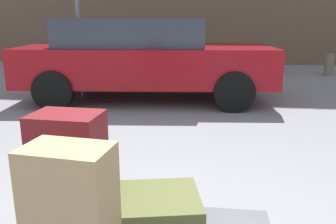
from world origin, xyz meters
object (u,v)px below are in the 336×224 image
at_px(bollard_kerb_near, 279,64).
at_px(suitcase_tan_stacked_top, 71,214).
at_px(suitcase_olive_front_right, 144,214).
at_px(bollard_kerb_mid, 329,65).
at_px(suitcase_maroon_rear_left, 70,168).
at_px(no_parking_sign, 78,12).
at_px(parked_car, 144,57).

bearing_deg(bollard_kerb_near, suitcase_tan_stacked_top, -105.72).
distance_m(suitcase_olive_front_right, bollard_kerb_near, 8.15).
bearing_deg(bollard_kerb_mid, suitcase_maroon_rear_left, -115.67).
bearing_deg(no_parking_sign, suitcase_maroon_rear_left, -69.93).
relative_size(suitcase_olive_front_right, suitcase_maroon_rear_left, 0.95).
bearing_deg(parked_car, bollard_kerb_near, 48.46).
height_order(suitcase_tan_stacked_top, bollard_kerb_near, suitcase_tan_stacked_top).
bearing_deg(bollard_kerb_near, bollard_kerb_mid, 0.00).
distance_m(suitcase_tan_stacked_top, bollard_kerb_mid, 8.98).
distance_m(suitcase_maroon_rear_left, bollard_kerb_mid, 8.68).
xyz_separation_m(suitcase_olive_front_right, parked_car, (-0.88, 4.54, 0.32)).
xyz_separation_m(suitcase_olive_front_right, suitcase_maroon_rear_left, (-0.41, 0.07, 0.20)).
bearing_deg(suitcase_tan_stacked_top, bollard_kerb_mid, 72.80).
distance_m(bollard_kerb_mid, no_parking_sign, 6.45).
relative_size(bollard_kerb_mid, no_parking_sign, 0.22).
relative_size(bollard_kerb_near, bollard_kerb_mid, 1.00).
relative_size(bollard_kerb_near, no_parking_sign, 0.22).
bearing_deg(suitcase_maroon_rear_left, no_parking_sign, 113.23).
height_order(suitcase_maroon_rear_left, parked_car, parked_car).
bearing_deg(suitcase_olive_front_right, parked_car, 88.84).
bearing_deg(bollard_kerb_near, suitcase_olive_front_right, -104.80).
distance_m(suitcase_olive_front_right, suitcase_maroon_rear_left, 0.46).
xyz_separation_m(suitcase_tan_stacked_top, parked_car, (-0.64, 4.89, 0.13)).
bearing_deg(no_parking_sign, parked_car, -2.43).
height_order(suitcase_olive_front_right, no_parking_sign, no_parking_sign).
distance_m(parked_car, no_parking_sign, 1.42).
bearing_deg(suitcase_olive_front_right, no_parking_sign, 102.10).
bearing_deg(suitcase_tan_stacked_top, suitcase_maroon_rear_left, 119.35).
bearing_deg(bollard_kerb_mid, suitcase_tan_stacked_top, -113.51).
height_order(suitcase_tan_stacked_top, no_parking_sign, no_parking_sign).
relative_size(parked_car, bollard_kerb_mid, 7.93).
height_order(suitcase_tan_stacked_top, suitcase_olive_front_right, suitcase_tan_stacked_top).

